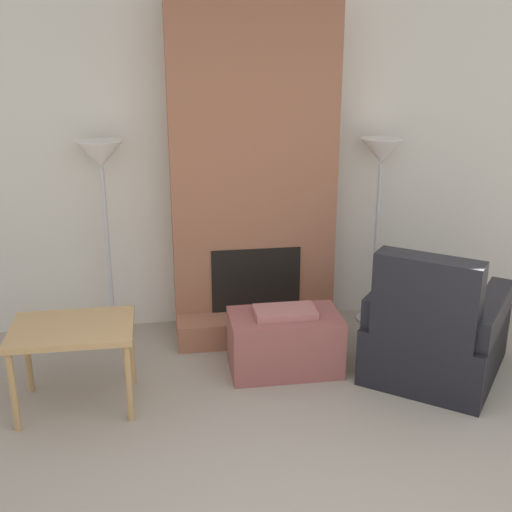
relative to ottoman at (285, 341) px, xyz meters
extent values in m
cube|color=beige|center=(-0.11, 0.99, 1.08)|extent=(6.98, 0.06, 2.60)
cube|color=#935B42|center=(-0.11, 0.80, 1.08)|extent=(1.29, 0.33, 2.60)
cube|color=#935B42|center=(-0.11, 0.49, -0.12)|extent=(1.29, 0.28, 0.21)
cube|color=black|center=(-0.11, 0.63, 0.25)|extent=(0.71, 0.02, 0.52)
cube|color=#8C4C47|center=(0.00, 0.00, -0.01)|extent=(0.79, 0.46, 0.43)
cube|color=#A56660|center=(0.00, 0.00, 0.23)|extent=(0.44, 0.26, 0.05)
cube|color=black|center=(1.08, -0.16, -0.01)|extent=(1.29, 1.31, 0.42)
cube|color=black|center=(0.84, -0.48, 0.27)|extent=(0.66, 0.58, 0.98)
cube|color=black|center=(1.35, -0.38, 0.09)|extent=(0.69, 0.81, 0.62)
cube|color=black|center=(0.81, 0.05, 0.09)|extent=(0.69, 0.81, 0.62)
cube|color=tan|center=(-1.44, -0.27, 0.33)|extent=(0.77, 0.56, 0.04)
cylinder|color=tan|center=(-1.78, -0.51, 0.04)|extent=(0.04, 0.04, 0.53)
cylinder|color=tan|center=(-1.09, -0.51, 0.04)|extent=(0.04, 0.04, 0.53)
cylinder|color=tan|center=(-1.78, -0.03, 0.04)|extent=(0.04, 0.04, 0.53)
cylinder|color=tan|center=(-1.09, -0.03, 0.04)|extent=(0.04, 0.04, 0.53)
cylinder|color=#ADADB2|center=(-1.26, 0.75, -0.21)|extent=(0.26, 0.26, 0.02)
cylinder|color=#ADADB2|center=(-1.26, 0.75, 0.48)|extent=(0.03, 0.03, 1.37)
cone|color=silver|center=(-1.26, 0.75, 1.27)|extent=(0.34, 0.34, 0.20)
cylinder|color=#ADADB2|center=(0.91, 0.75, -0.21)|extent=(0.26, 0.26, 0.02)
cylinder|color=#ADADB2|center=(0.91, 0.75, 0.47)|extent=(0.03, 0.03, 1.34)
cone|color=silver|center=(0.91, 0.75, 1.23)|extent=(0.34, 0.34, 0.20)
camera|label=1|loc=(-0.84, -4.11, 2.07)|focal=45.00mm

